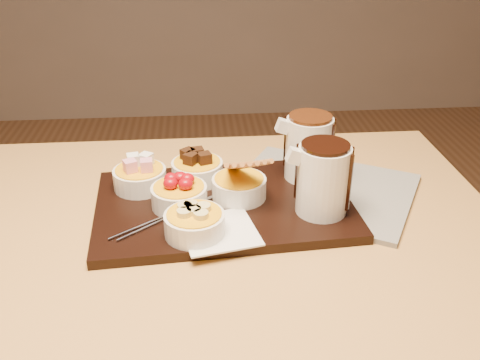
{
  "coord_description": "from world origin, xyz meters",
  "views": [
    {
      "loc": [
        0.06,
        -0.77,
        1.26
      ],
      "look_at": [
        0.13,
        0.07,
        0.81
      ],
      "focal_mm": 40.0,
      "sensor_mm": 36.0,
      "label": 1
    }
  ],
  "objects": [
    {
      "name": "bowl_cake",
      "position": [
        0.06,
        0.15,
        0.79
      ],
      "size": [
        0.1,
        0.1,
        0.04
      ],
      "primitive_type": "cylinder",
      "color": "silver",
      "rests_on": "serving_board"
    },
    {
      "name": "serving_board",
      "position": [
        0.1,
        0.07,
        0.76
      ],
      "size": [
        0.48,
        0.33,
        0.02
      ],
      "primitive_type": "cube",
      "rotation": [
        0.0,
        0.0,
        0.07
      ],
      "color": "black",
      "rests_on": "dining_table"
    },
    {
      "name": "bowl_strawberries",
      "position": [
        0.02,
        0.06,
        0.79
      ],
      "size": [
        0.1,
        0.1,
        0.04
      ],
      "primitive_type": "cylinder",
      "color": "silver",
      "rests_on": "serving_board"
    },
    {
      "name": "bowl_bananas",
      "position": [
        0.05,
        -0.04,
        0.79
      ],
      "size": [
        0.1,
        0.1,
        0.04
      ],
      "primitive_type": "cylinder",
      "color": "silver",
      "rests_on": "serving_board"
    },
    {
      "name": "newspaper",
      "position": [
        0.3,
        0.12,
        0.76
      ],
      "size": [
        0.42,
        0.4,
        0.01
      ],
      "primitive_type": "cube",
      "rotation": [
        0.0,
        0.0,
        -0.51
      ],
      "color": "beige",
      "rests_on": "dining_table"
    },
    {
      "name": "napkin",
      "position": [
        0.09,
        -0.03,
        0.77
      ],
      "size": [
        0.14,
        0.14,
        0.0
      ],
      "primitive_type": "cube",
      "rotation": [
        0.0,
        0.0,
        0.21
      ],
      "color": "white",
      "rests_on": "serving_board"
    },
    {
      "name": "bowl_biscotti",
      "position": [
        0.13,
        0.08,
        0.79
      ],
      "size": [
        0.1,
        0.1,
        0.04
      ],
      "primitive_type": "cylinder",
      "color": "silver",
      "rests_on": "serving_board"
    },
    {
      "name": "fondue_skewers",
      "position": [
        0.01,
        0.03,
        0.77
      ],
      "size": [
        0.18,
        0.23,
        0.01
      ],
      "primitive_type": null,
      "rotation": [
        0.0,
        0.0,
        -0.94
      ],
      "color": "silver",
      "rests_on": "serving_board"
    },
    {
      "name": "pitcher_milk_chocolate",
      "position": [
        0.27,
        0.15,
        0.83
      ],
      "size": [
        0.1,
        0.1,
        0.12
      ],
      "primitive_type": "cylinder",
      "rotation": [
        0.0,
        0.0,
        0.07
      ],
      "color": "silver",
      "rests_on": "serving_board"
    },
    {
      "name": "pitcher_dark_chocolate",
      "position": [
        0.27,
        0.02,
        0.83
      ],
      "size": [
        0.1,
        0.1,
        0.12
      ],
      "primitive_type": "cylinder",
      "rotation": [
        0.0,
        0.0,
        0.07
      ],
      "color": "silver",
      "rests_on": "serving_board"
    },
    {
      "name": "dining_table",
      "position": [
        0.0,
        0.0,
        0.65
      ],
      "size": [
        1.2,
        0.8,
        0.75
      ],
      "color": "#BE8C46",
      "rests_on": "ground"
    },
    {
      "name": "bowl_marshmallows",
      "position": [
        -0.05,
        0.13,
        0.79
      ],
      "size": [
        0.1,
        0.1,
        0.04
      ],
      "primitive_type": "cylinder",
      "color": "silver",
      "rests_on": "serving_board"
    }
  ]
}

